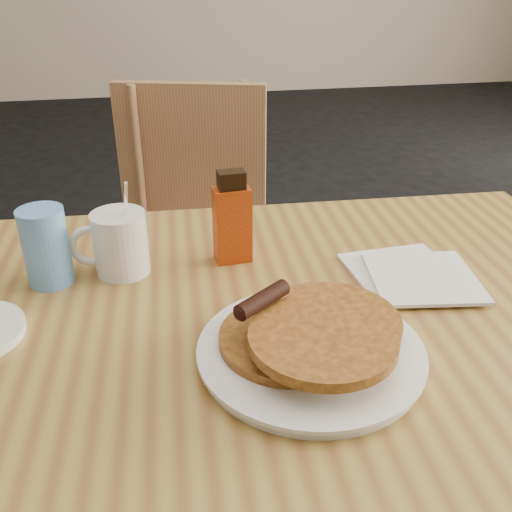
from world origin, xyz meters
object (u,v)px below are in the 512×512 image
(main_table, at_px, (253,340))
(blue_tumbler, at_px, (46,247))
(chair_main_far, at_px, (198,225))
(syrup_bottle, at_px, (232,220))
(pancake_plate, at_px, (311,343))
(coffee_mug, at_px, (119,242))

(main_table, bearing_deg, blue_tumbler, 151.29)
(main_table, distance_m, chair_main_far, 0.79)
(syrup_bottle, bearing_deg, chair_main_far, 86.83)
(syrup_bottle, height_order, blue_tumbler, syrup_bottle)
(chair_main_far, bearing_deg, pancake_plate, -69.48)
(main_table, distance_m, syrup_bottle, 0.22)
(chair_main_far, bearing_deg, syrup_bottle, -72.92)
(pancake_plate, bearing_deg, blue_tumbler, 143.31)
(chair_main_far, xyz_separation_m, coffee_mug, (-0.18, -0.59, 0.25))
(main_table, bearing_deg, syrup_bottle, 90.69)
(main_table, xyz_separation_m, chair_main_far, (-0.02, 0.77, -0.16))
(main_table, xyz_separation_m, coffee_mug, (-0.20, 0.18, 0.10))
(pancake_plate, bearing_deg, main_table, 119.44)
(chair_main_far, height_order, syrup_bottle, chair_main_far)
(pancake_plate, distance_m, blue_tumbler, 0.46)
(main_table, height_order, chair_main_far, chair_main_far)
(main_table, xyz_separation_m, blue_tumbler, (-0.31, 0.17, 0.10))
(chair_main_far, distance_m, pancake_plate, 0.91)
(chair_main_far, relative_size, blue_tumbler, 7.14)
(blue_tumbler, bearing_deg, coffee_mug, 6.57)
(main_table, bearing_deg, coffee_mug, 137.06)
(chair_main_far, bearing_deg, blue_tumbler, -100.48)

